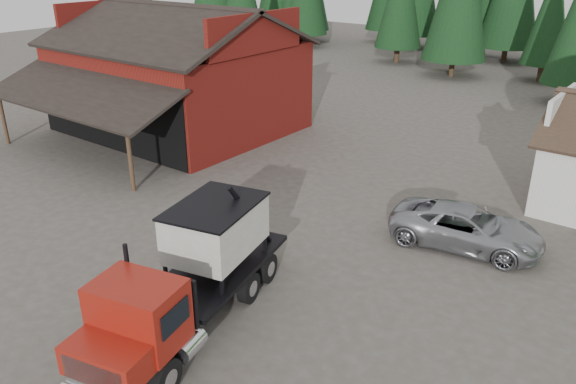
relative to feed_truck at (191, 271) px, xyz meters
The scene contains 6 objects.
ground 4.93m from the feed_truck, 139.99° to the left, with size 120.00×120.00×0.00m, color #4C433C.
red_barn 19.45m from the feed_truck, 138.48° to the left, with size 12.80×13.63×7.18m.
conifer_backdrop 45.15m from the feed_truck, 94.50° to the left, with size 76.00×16.00×16.00m, color black, non-canonical shape.
feed_truck is the anchor object (origin of this frame).
silver_car 10.16m from the feed_truck, 63.86° to the left, with size 2.45×5.31×1.48m, color #9FA0A6.
equip_box 4.42m from the feed_truck, 139.44° to the left, with size 0.70×1.10×0.60m, color maroon.
Camera 1 is at (13.75, -11.95, 9.90)m, focal length 35.00 mm.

